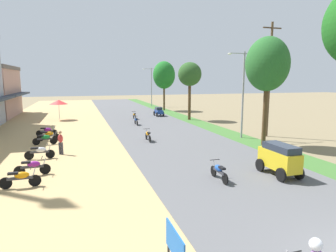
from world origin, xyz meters
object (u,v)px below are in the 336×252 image
object	(u,v)px
car_hatchback_blue	(159,111)
motorbike_ahead_fifth	(134,115)
motorbike_ahead_fourth	(136,120)
parked_motorbike_fifth	(49,135)
parked_motorbike_third	(40,151)
vendor_umbrella	(59,102)
streetlamp_near	(243,89)
median_tree_second	(267,65)
utility_pole_near	(269,79)
pedestrian_on_shoulder	(61,141)
street_signboard	(175,248)
parked_motorbike_second	(33,166)
median_tree_fourth	(164,75)
parked_motorbike_nearest	(21,177)
motorbike_ahead_second	(219,171)
parked_motorbike_sixth	(47,131)
car_van_yellow	(279,158)
median_tree_third	(190,75)
streetlamp_mid	(151,84)
motorbike_ahead_third	(148,135)
parked_motorbike_fourth	(45,138)

from	to	relation	value
car_hatchback_blue	motorbike_ahead_fifth	world-z (taller)	car_hatchback_blue
motorbike_ahead_fourth	parked_motorbike_fifth	bearing A→B (deg)	-143.86
parked_motorbike_third	vendor_umbrella	size ratio (longest dim) A/B	0.71
streetlamp_near	median_tree_second	bearing A→B (deg)	-88.41
streetlamp_near	utility_pole_near	size ratio (longest dim) A/B	0.74
pedestrian_on_shoulder	car_hatchback_blue	size ratio (longest dim) A/B	0.81
street_signboard	motorbike_ahead_fourth	bearing A→B (deg)	81.03
street_signboard	motorbike_ahead_fourth	xyz separation A→B (m)	(4.01, 25.39, -0.53)
parked_motorbike_second	median_tree_fourth	xyz separation A→B (m)	(15.93, 29.49, 5.21)
median_tree_second	parked_motorbike_fifth	bearing A→B (deg)	157.58
parked_motorbike_nearest	median_tree_second	world-z (taller)	median_tree_second
streetlamp_near	motorbike_ahead_fifth	bearing A→B (deg)	114.82
median_tree_second	motorbike_ahead_second	bearing A→B (deg)	-138.52
parked_motorbike_sixth	street_signboard	xyz separation A→B (m)	(4.82, -21.38, 0.55)
median_tree_second	parked_motorbike_third	bearing A→B (deg)	177.20
parked_motorbike_second	parked_motorbike_sixth	xyz separation A→B (m)	(-0.35, 11.28, 0.00)
parked_motorbike_third	utility_pole_near	xyz separation A→B (m)	(18.50, 2.35, 4.58)
parked_motorbike_third	parked_motorbike_sixth	xyz separation A→B (m)	(-0.33, 7.97, 0.00)
motorbike_ahead_second	parked_motorbike_fifth	bearing A→B (deg)	125.19
pedestrian_on_shoulder	car_hatchback_blue	world-z (taller)	pedestrian_on_shoulder
car_hatchback_blue	motorbike_ahead_fourth	xyz separation A→B (m)	(-4.52, -6.88, -0.17)
car_van_yellow	car_hatchback_blue	distance (m)	26.07
motorbike_ahead_fourth	car_hatchback_blue	bearing A→B (deg)	56.73
parked_motorbike_nearest	car_hatchback_blue	size ratio (longest dim) A/B	0.90
pedestrian_on_shoulder	utility_pole_near	bearing A→B (deg)	5.14
streetlamp_near	median_tree_third	bearing A→B (deg)	90.63
median_tree_second	car_hatchback_blue	world-z (taller)	median_tree_second
vendor_umbrella	pedestrian_on_shoulder	xyz separation A→B (m)	(1.09, -17.96, -1.34)
motorbike_ahead_fifth	street_signboard	bearing A→B (deg)	-98.89
parked_motorbike_second	parked_motorbike_third	distance (m)	3.30
street_signboard	vendor_umbrella	distance (m)	32.49
motorbike_ahead_fifth	parked_motorbike_second	bearing A→B (deg)	-114.67
median_tree_fourth	motorbike_ahead_second	distance (m)	34.24
car_hatchback_blue	motorbike_ahead_second	distance (m)	26.11
parked_motorbike_third	median_tree_second	size ratio (longest dim) A/B	0.22
parked_motorbike_third	streetlamp_mid	xyz separation A→B (m)	(15.86, 34.30, 3.67)
street_signboard	motorbike_ahead_fourth	size ratio (longest dim) A/B	0.83
parked_motorbike_sixth	motorbike_ahead_fourth	world-z (taller)	motorbike_ahead_fourth
parked_motorbike_second	motorbike_ahead_third	size ratio (longest dim) A/B	1.00
parked_motorbike_nearest	motorbike_ahead_fourth	bearing A→B (deg)	62.86
parked_motorbike_nearest	parked_motorbike_third	distance (m)	5.08
parked_motorbike_sixth	vendor_umbrella	bearing A→B (deg)	87.64
parked_motorbike_fourth	streetlamp_near	size ratio (longest dim) A/B	0.25
parked_motorbike_nearest	parked_motorbike_sixth	xyz separation A→B (m)	(-0.08, 13.05, 0.00)
vendor_umbrella	car_van_yellow	distance (m)	28.71
parked_motorbike_nearest	streetlamp_mid	xyz separation A→B (m)	(16.11, 39.38, 3.67)
parked_motorbike_nearest	median_tree_fourth	world-z (taller)	median_tree_fourth
median_tree_second	streetlamp_mid	bearing A→B (deg)	90.14
parked_motorbike_nearest	streetlamp_near	distance (m)	18.08
median_tree_third	parked_motorbike_nearest	bearing A→B (deg)	-129.58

